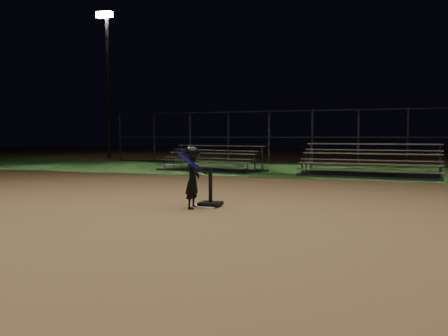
{
  "coord_description": "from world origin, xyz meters",
  "views": [
    {
      "loc": [
        3.08,
        -7.75,
        1.3
      ],
      "look_at": [
        0.0,
        1.0,
        0.65
      ],
      "focal_mm": 36.57,
      "sensor_mm": 36.0,
      "label": 1
    }
  ],
  "objects_px": {
    "batting_tee": "(211,199)",
    "bleacher_right": "(369,170)",
    "light_pole_left": "(107,72)",
    "home_plate": "(206,206)",
    "bleacher_left": "(211,165)",
    "child_batter": "(193,175)"
  },
  "relations": [
    {
      "from": "batting_tee",
      "to": "child_batter",
      "type": "bearing_deg",
      "value": -122.19
    },
    {
      "from": "batting_tee",
      "to": "bleacher_right",
      "type": "height_order",
      "value": "bleacher_right"
    },
    {
      "from": "bleacher_left",
      "to": "light_pole_left",
      "type": "bearing_deg",
      "value": 157.36
    },
    {
      "from": "batting_tee",
      "to": "bleacher_right",
      "type": "xyz_separation_m",
      "value": [
        2.57,
        7.66,
        0.07
      ]
    },
    {
      "from": "bleacher_right",
      "to": "home_plate",
      "type": "bearing_deg",
      "value": -104.59
    },
    {
      "from": "bleacher_right",
      "to": "light_pole_left",
      "type": "distance_m",
      "value": 17.0
    },
    {
      "from": "batting_tee",
      "to": "bleacher_left",
      "type": "xyz_separation_m",
      "value": [
        -3.13,
        8.19,
        0.05
      ]
    },
    {
      "from": "home_plate",
      "to": "child_batter",
      "type": "xyz_separation_m",
      "value": [
        -0.14,
        -0.29,
        0.59
      ]
    },
    {
      "from": "child_batter",
      "to": "bleacher_right",
      "type": "relative_size",
      "value": 0.25
    },
    {
      "from": "batting_tee",
      "to": "child_batter",
      "type": "relative_size",
      "value": 0.61
    },
    {
      "from": "home_plate",
      "to": "light_pole_left",
      "type": "height_order",
      "value": "light_pole_left"
    },
    {
      "from": "home_plate",
      "to": "child_batter",
      "type": "height_order",
      "value": "child_batter"
    },
    {
      "from": "bleacher_left",
      "to": "light_pole_left",
      "type": "xyz_separation_m",
      "value": [
        -8.94,
        6.7,
        4.75
      ]
    },
    {
      "from": "home_plate",
      "to": "bleacher_left",
      "type": "bearing_deg",
      "value": 110.36
    },
    {
      "from": "home_plate",
      "to": "bleacher_left",
      "type": "height_order",
      "value": "bleacher_left"
    },
    {
      "from": "batting_tee",
      "to": "bleacher_right",
      "type": "bearing_deg",
      "value": 71.44
    },
    {
      "from": "bleacher_left",
      "to": "light_pole_left",
      "type": "relative_size",
      "value": 0.51
    },
    {
      "from": "home_plate",
      "to": "batting_tee",
      "type": "xyz_separation_m",
      "value": [
        0.07,
        0.05,
        0.13
      ]
    },
    {
      "from": "home_plate",
      "to": "child_batter",
      "type": "bearing_deg",
      "value": -116.17
    },
    {
      "from": "child_batter",
      "to": "bleacher_left",
      "type": "xyz_separation_m",
      "value": [
        -2.92,
        8.53,
        -0.4
      ]
    },
    {
      "from": "bleacher_right",
      "to": "light_pole_left",
      "type": "relative_size",
      "value": 0.54
    },
    {
      "from": "batting_tee",
      "to": "bleacher_left",
      "type": "relative_size",
      "value": 0.16
    }
  ]
}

